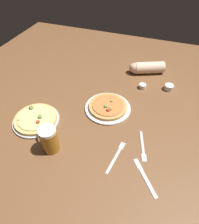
{
  "coord_description": "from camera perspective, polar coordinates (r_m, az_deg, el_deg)",
  "views": [
    {
      "loc": [
        0.28,
        -0.79,
        0.87
      ],
      "look_at": [
        0.0,
        0.0,
        0.02
      ],
      "focal_mm": 30.74,
      "sensor_mm": 36.0,
      "label": 1
    }
  ],
  "objects": [
    {
      "name": "ground_plane",
      "position": [
        1.22,
        0.0,
        -1.16
      ],
      "size": [
        2.4,
        2.4,
        0.03
      ],
      "primitive_type": "cube",
      "color": "brown"
    },
    {
      "name": "pizza_plate_far",
      "position": [
        1.23,
        2.49,
        1.51
      ],
      "size": [
        0.29,
        0.29,
        0.05
      ],
      "color": "silver",
      "rests_on": "ground_plane"
    },
    {
      "name": "pizza_plate_near",
      "position": [
        1.22,
        -18.4,
        -2.04
      ],
      "size": [
        0.28,
        0.28,
        0.05
      ],
      "color": "#B2B2B7",
      "rests_on": "ground_plane"
    },
    {
      "name": "ramekin_sauce",
      "position": [
        1.47,
        19.93,
        6.93
      ],
      "size": [
        0.06,
        0.06,
        0.04
      ],
      "primitive_type": "cylinder",
      "color": "silver",
      "rests_on": "ground_plane"
    },
    {
      "name": "diner_arm",
      "position": [
        1.58,
        13.6,
        12.66
      ],
      "size": [
        0.27,
        0.17,
        0.09
      ],
      "color": "beige",
      "rests_on": "ground_plane"
    },
    {
      "name": "ramekin_butter",
      "position": [
        1.43,
        12.64,
        7.51
      ],
      "size": [
        0.05,
        0.05,
        0.03
      ],
      "primitive_type": "cylinder",
      "color": "silver",
      "rests_on": "ground_plane"
    },
    {
      "name": "knife_right",
      "position": [
        0.99,
        13.35,
        -18.24
      ],
      "size": [
        0.15,
        0.18,
        0.01
      ],
      "color": "silver",
      "rests_on": "ground_plane"
    },
    {
      "name": "beer_mug_dark",
      "position": [
        1.02,
        -14.79,
        -7.8
      ],
      "size": [
        0.14,
        0.1,
        0.15
      ],
      "color": "#9E6619",
      "rests_on": "ground_plane"
    },
    {
      "name": "fork_left",
      "position": [
        1.08,
        12.73,
        -9.86
      ],
      "size": [
        0.07,
        0.2,
        0.01
      ],
      "color": "silver",
      "rests_on": "ground_plane"
    },
    {
      "name": "fork_spare",
      "position": [
        1.02,
        4.95,
        -12.95
      ],
      "size": [
        0.05,
        0.21,
        0.01
      ],
      "color": "silver",
      "rests_on": "ground_plane"
    }
  ]
}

